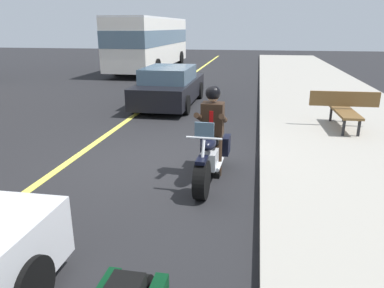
# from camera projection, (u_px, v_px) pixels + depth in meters

# --- Properties ---
(ground_plane) EXTENTS (80.00, 80.00, 0.00)m
(ground_plane) POSITION_uv_depth(u_px,v_px,m) (164.00, 163.00, 7.76)
(ground_plane) COLOR black
(lane_center_stripe) EXTENTS (60.00, 0.16, 0.01)m
(lane_center_stripe) POSITION_uv_depth(u_px,v_px,m) (75.00, 157.00, 8.09)
(lane_center_stripe) COLOR #E5DB4C
(lane_center_stripe) RESTS_ON ground_plane
(motorcycle_main) EXTENTS (2.22, 0.64, 1.26)m
(motorcycle_main) POSITION_uv_depth(u_px,v_px,m) (210.00, 156.00, 6.82)
(motorcycle_main) COLOR black
(motorcycle_main) RESTS_ON ground_plane
(rider_main) EXTENTS (0.63, 0.56, 1.74)m
(rider_main) POSITION_uv_depth(u_px,v_px,m) (212.00, 123.00, 6.82)
(rider_main) COLOR black
(rider_main) RESTS_ON ground_plane
(bus_far) EXTENTS (11.05, 2.70, 3.30)m
(bus_far) POSITION_uv_depth(u_px,v_px,m) (151.00, 41.00, 24.04)
(bus_far) COLOR white
(bus_far) RESTS_ON ground_plane
(car_silver) EXTENTS (4.60, 1.92, 1.40)m
(car_silver) POSITION_uv_depth(u_px,v_px,m) (170.00, 86.00, 13.26)
(car_silver) COLOR black
(car_silver) RESTS_ON ground_plane
(bench_sidewalk) EXTENTS (1.81, 1.80, 0.95)m
(bench_sidewalk) POSITION_uv_depth(u_px,v_px,m) (345.00, 107.00, 9.78)
(bench_sidewalk) COLOR brown
(bench_sidewalk) RESTS_ON sidewalk_curb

